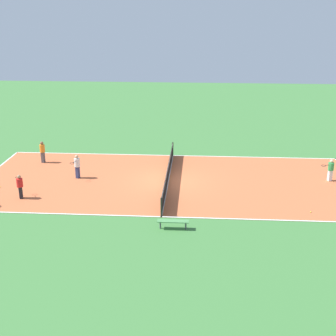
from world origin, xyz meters
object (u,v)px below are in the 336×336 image
(bench, at_px, (173,222))
(player_coach_red, at_px, (20,185))
(player_center_orange, at_px, (42,151))
(tennis_ball_near_net, at_px, (311,212))
(tennis_ball_right_alley, at_px, (0,187))
(tennis_net, at_px, (168,173))
(tennis_ball_midcourt, at_px, (169,164))
(player_far_green, at_px, (331,169))
(player_near_white, at_px, (77,165))

(bench, bearing_deg, player_coach_red, 159.93)
(player_coach_red, distance_m, player_center_orange, 6.53)
(tennis_ball_near_net, distance_m, tennis_ball_right_alley, 18.56)
(tennis_net, distance_m, tennis_ball_midcourt, 3.28)
(tennis_ball_right_alley, bearing_deg, player_far_green, 97.01)
(tennis_net, height_order, tennis_ball_near_net, tennis_net)
(player_center_orange, relative_size, tennis_ball_midcourt, 22.89)
(bench, bearing_deg, tennis_net, 96.00)
(player_near_white, xyz_separation_m, tennis_ball_right_alley, (1.95, -4.41, -0.86))
(tennis_ball_near_net, bearing_deg, tennis_ball_right_alley, -97.70)
(player_coach_red, bearing_deg, tennis_ball_right_alley, 22.84)
(player_coach_red, xyz_separation_m, tennis_ball_right_alley, (-1.58, -1.94, -0.78))
(player_near_white, xyz_separation_m, player_center_orange, (-2.95, -3.25, -0.01))
(tennis_net, xyz_separation_m, tennis_ball_midcourt, (-3.24, -0.14, -0.50))
(tennis_ball_near_net, bearing_deg, bench, -71.88)
(tennis_net, bearing_deg, bench, 6.00)
(tennis_net, height_order, tennis_ball_right_alley, tennis_net)
(player_near_white, relative_size, tennis_ball_midcourt, 22.98)
(player_near_white, bearing_deg, tennis_ball_right_alley, -50.65)
(player_far_green, distance_m, player_center_orange, 19.64)
(player_near_white, xyz_separation_m, tennis_ball_near_net, (4.44, 13.99, -0.86))
(player_coach_red, bearing_deg, bench, -138.05)
(bench, height_order, player_near_white, player_near_white)
(tennis_net, xyz_separation_m, player_coach_red, (3.38, -8.38, 0.28))
(tennis_ball_midcourt, bearing_deg, bench, 4.84)
(player_near_white, bearing_deg, bench, 59.44)
(bench, height_order, player_center_orange, player_center_orange)
(tennis_ball_near_net, bearing_deg, player_coach_red, -93.16)
(tennis_ball_right_alley, bearing_deg, player_near_white, 113.88)
(bench, relative_size, tennis_ball_near_net, 23.32)
(tennis_net, bearing_deg, player_near_white, -91.51)
(bench, xyz_separation_m, tennis_ball_right_alley, (-4.90, -11.02, -0.33))
(player_coach_red, xyz_separation_m, player_center_orange, (-6.48, -0.78, 0.07))
(tennis_ball_right_alley, bearing_deg, bench, 66.04)
(bench, height_order, tennis_ball_near_net, bench)
(player_coach_red, xyz_separation_m, tennis_ball_midcourt, (-6.61, 8.25, -0.78))
(tennis_net, relative_size, player_center_orange, 6.82)
(tennis_ball_right_alley, bearing_deg, tennis_net, 99.88)
(tennis_ball_right_alley, bearing_deg, tennis_ball_midcourt, 116.30)
(tennis_ball_midcourt, bearing_deg, player_far_green, 76.61)
(tennis_net, relative_size, tennis_ball_right_alley, 156.18)
(bench, bearing_deg, player_far_green, 37.67)
(player_center_orange, xyz_separation_m, tennis_ball_near_net, (7.39, 17.24, -0.85))
(player_far_green, height_order, tennis_ball_midcourt, player_far_green)
(bench, xyz_separation_m, tennis_ball_midcourt, (-9.93, -0.84, -0.33))
(player_far_green, bearing_deg, tennis_net, -20.68)
(player_coach_red, bearing_deg, player_far_green, -105.57)
(bench, xyz_separation_m, player_coach_red, (-3.32, -9.09, 0.45))
(bench, relative_size, tennis_ball_midcourt, 23.32)
(tennis_net, distance_m, player_coach_red, 9.04)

